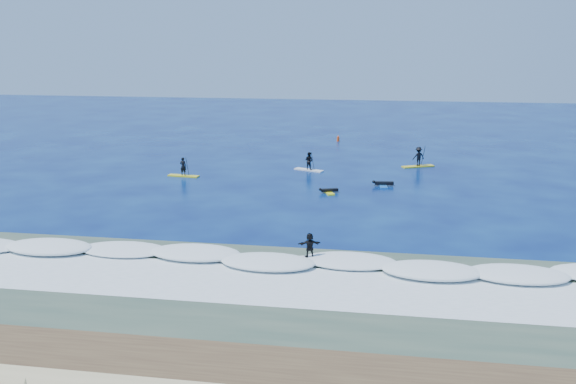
% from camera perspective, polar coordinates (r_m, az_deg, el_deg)
% --- Properties ---
extents(ground, '(160.00, 160.00, 0.00)m').
position_cam_1_polar(ground, '(42.30, -0.34, -1.68)').
color(ground, '#030D47').
rests_on(ground, ground).
extents(wet_sand_strip, '(90.00, 5.00, 0.08)m').
position_cam_1_polar(wet_sand_strip, '(22.83, -9.95, -15.66)').
color(wet_sand_strip, '#463120').
rests_on(wet_sand_strip, ground).
extents(shallow_water, '(90.00, 13.00, 0.01)m').
position_cam_1_polar(shallow_water, '(29.30, -5.07, -8.72)').
color(shallow_water, '#334637').
rests_on(shallow_water, ground).
extents(breaking_wave, '(40.00, 6.00, 0.30)m').
position_cam_1_polar(breaking_wave, '(32.93, -3.33, -6.15)').
color(breaking_wave, white).
rests_on(breaking_wave, ground).
extents(whitewater, '(34.00, 5.00, 0.02)m').
position_cam_1_polar(whitewater, '(30.20, -4.59, -8.03)').
color(whitewater, silver).
rests_on(whitewater, ground).
extents(sup_paddler_left, '(2.67, 0.94, 1.83)m').
position_cam_1_polar(sup_paddler_left, '(53.47, -9.29, 1.98)').
color(sup_paddler_left, yellow).
rests_on(sup_paddler_left, ground).
extents(sup_paddler_center, '(2.69, 1.64, 1.85)m').
position_cam_1_polar(sup_paddler_center, '(55.15, 1.87, 2.63)').
color(sup_paddler_center, white).
rests_on(sup_paddler_center, ground).
extents(sup_paddler_right, '(2.96, 1.98, 2.06)m').
position_cam_1_polar(sup_paddler_right, '(57.87, 11.52, 2.99)').
color(sup_paddler_right, yellow).
rests_on(sup_paddler_right, ground).
extents(prone_paddler_near, '(1.42, 1.88, 0.38)m').
position_cam_1_polar(prone_paddler_near, '(47.28, 3.63, 0.08)').
color(prone_paddler_near, yellow).
rests_on(prone_paddler_near, ground).
extents(prone_paddler_far, '(1.66, 2.13, 0.44)m').
position_cam_1_polar(prone_paddler_far, '(49.96, 8.44, 0.71)').
color(prone_paddler_far, blue).
rests_on(prone_paddler_far, ground).
extents(wave_surfer, '(1.95, 1.11, 1.36)m').
position_cam_1_polar(wave_surfer, '(32.59, 1.94, -4.90)').
color(wave_surfer, silver).
rests_on(wave_surfer, breaking_wave).
extents(marker_buoy, '(0.31, 0.31, 0.73)m').
position_cam_1_polar(marker_buoy, '(71.36, 4.48, 4.76)').
color(marker_buoy, '#E54714').
rests_on(marker_buoy, ground).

